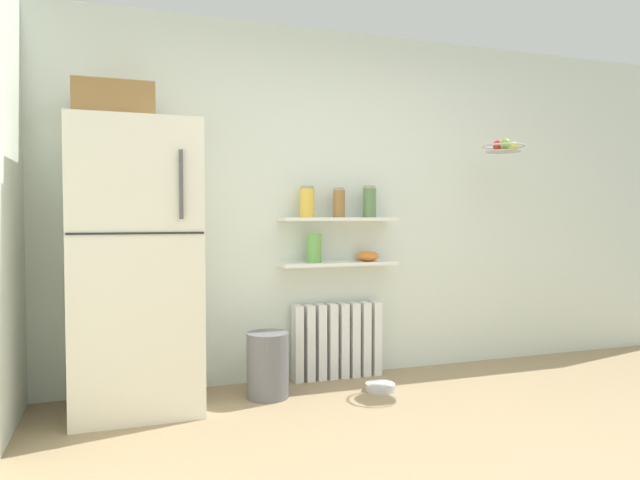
% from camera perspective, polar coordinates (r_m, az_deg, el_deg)
% --- Properties ---
extents(ground_plane, '(7.04, 7.04, 0.00)m').
position_cam_1_polar(ground_plane, '(3.26, 12.90, -19.45)').
color(ground_plane, '#9E8460').
extents(back_wall, '(7.04, 0.10, 2.60)m').
position_cam_1_polar(back_wall, '(4.42, 2.31, 3.52)').
color(back_wall, silver).
rests_on(back_wall, ground_plane).
extents(refrigerator, '(0.76, 0.69, 2.00)m').
position_cam_1_polar(refrigerator, '(3.75, -17.89, -1.85)').
color(refrigerator, silver).
rests_on(refrigerator, ground_plane).
extents(radiator, '(0.69, 0.12, 0.56)m').
position_cam_1_polar(radiator, '(4.36, 1.73, -9.95)').
color(radiator, white).
rests_on(radiator, ground_plane).
extents(wall_shelf_lower, '(0.88, 0.22, 0.02)m').
position_cam_1_polar(wall_shelf_lower, '(4.25, 1.89, -2.36)').
color(wall_shelf_lower, white).
extents(wall_shelf_upper, '(0.88, 0.22, 0.02)m').
position_cam_1_polar(wall_shelf_upper, '(4.24, 1.89, 2.09)').
color(wall_shelf_upper, white).
extents(storage_jar_0, '(0.11, 0.11, 0.23)m').
position_cam_1_polar(storage_jar_0, '(4.16, -1.29, 3.80)').
color(storage_jar_0, yellow).
rests_on(storage_jar_0, wall_shelf_upper).
extents(storage_jar_1, '(0.09, 0.09, 0.22)m').
position_cam_1_polar(storage_jar_1, '(4.24, 1.89, 3.72)').
color(storage_jar_1, olive).
rests_on(storage_jar_1, wall_shelf_upper).
extents(storage_jar_2, '(0.10, 0.10, 0.24)m').
position_cam_1_polar(storage_jar_2, '(4.33, 4.95, 3.80)').
color(storage_jar_2, '#5B7F4C').
rests_on(storage_jar_2, wall_shelf_upper).
extents(vase, '(0.11, 0.11, 0.21)m').
position_cam_1_polar(vase, '(4.18, -0.60, -0.81)').
color(vase, '#66A84C').
rests_on(vase, wall_shelf_lower).
extents(shelf_bowl, '(0.17, 0.17, 0.08)m').
position_cam_1_polar(shelf_bowl, '(4.34, 4.76, -1.59)').
color(shelf_bowl, orange).
rests_on(shelf_bowl, wall_shelf_lower).
extents(trash_bin, '(0.28, 0.28, 0.44)m').
position_cam_1_polar(trash_bin, '(3.93, -5.22, -12.27)').
color(trash_bin, slate).
rests_on(trash_bin, ground_plane).
extents(pet_food_bowl, '(0.21, 0.21, 0.05)m').
position_cam_1_polar(pet_food_bowl, '(4.13, 6.01, -14.32)').
color(pet_food_bowl, '#B7B7BC').
rests_on(pet_food_bowl, ground_plane).
extents(hanging_fruit_basket, '(0.33, 0.33, 0.09)m').
position_cam_1_polar(hanging_fruit_basket, '(4.63, 17.83, 8.81)').
color(hanging_fruit_basket, '#B2B2B7').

